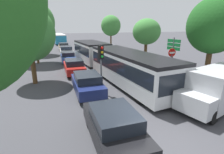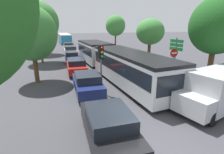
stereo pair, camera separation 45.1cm
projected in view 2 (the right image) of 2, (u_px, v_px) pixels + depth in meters
ground_plane at (149, 147)px, 6.97m from camera, size 200.00×200.00×0.00m
articulated_bus at (111, 58)px, 17.05m from camera, size 4.47×18.00×2.65m
city_bus_rear at (64, 38)px, 46.02m from camera, size 3.09×11.26×2.40m
queued_car_black at (109, 126)px, 7.08m from camera, size 1.80×4.22×1.46m
queued_car_navy at (87, 83)px, 12.33m from camera, size 1.78×4.17×1.45m
queued_car_red at (76, 66)px, 17.41m from camera, size 1.77×4.13×1.43m
queued_car_blue at (72, 57)px, 22.77m from camera, size 1.67×3.89×1.35m
queued_car_white at (71, 51)px, 27.66m from camera, size 1.81×4.24×1.47m
queued_car_tan at (69, 46)px, 33.30m from camera, size 1.77×4.13×1.43m
white_van at (218, 89)px, 9.71m from camera, size 5.34×3.22×2.31m
traffic_light at (101, 59)px, 11.65m from camera, size 0.38×0.40×3.40m
no_entry_sign at (173, 60)px, 14.37m from camera, size 0.70×0.08×2.82m
direction_sign_post at (176, 49)px, 15.54m from camera, size 0.37×1.38×3.60m
tree_left_mid at (31, 35)px, 13.66m from camera, size 3.94×3.94×6.18m
tree_left_far at (39, 23)px, 21.04m from camera, size 4.89×4.89×7.45m
tree_left_distant at (39, 22)px, 27.49m from camera, size 4.64×4.64×7.76m
tree_right_near at (217, 26)px, 12.00m from camera, size 3.66×3.66×6.58m
tree_right_mid at (150, 32)px, 21.38m from camera, size 3.43×3.43×5.44m
tree_right_far at (115, 26)px, 32.34m from camera, size 3.63×3.63×6.39m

